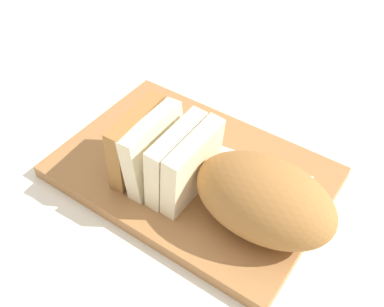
% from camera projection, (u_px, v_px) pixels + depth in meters
% --- Properties ---
extents(ground_plane, '(3.00, 3.00, 0.00)m').
position_uv_depth(ground_plane, '(192.00, 177.00, 0.69)').
color(ground_plane, silver).
extents(cutting_board, '(0.41, 0.29, 0.02)m').
position_uv_depth(cutting_board, '(192.00, 172.00, 0.68)').
color(cutting_board, '#9E6B3D').
rests_on(cutting_board, ground_plane).
extents(bread_loaf, '(0.31, 0.12, 0.11)m').
position_uv_depth(bread_loaf, '(229.00, 183.00, 0.58)').
color(bread_loaf, '#996633').
rests_on(bread_loaf, cutting_board).
extents(bread_knife, '(0.25, 0.05, 0.02)m').
position_uv_depth(bread_knife, '(197.00, 140.00, 0.71)').
color(bread_knife, silver).
rests_on(bread_knife, cutting_board).
extents(crumb_near_knife, '(0.01, 0.01, 0.01)m').
position_uv_depth(crumb_near_knife, '(180.00, 149.00, 0.70)').
color(crumb_near_knife, '#A8753D').
rests_on(crumb_near_knife, cutting_board).
extents(crumb_near_loaf, '(0.01, 0.01, 0.01)m').
position_uv_depth(crumb_near_loaf, '(238.00, 190.00, 0.64)').
color(crumb_near_loaf, '#A8753D').
rests_on(crumb_near_loaf, cutting_board).
extents(crumb_stray_left, '(0.00, 0.00, 0.00)m').
position_uv_depth(crumb_stray_left, '(146.00, 175.00, 0.66)').
color(crumb_stray_left, '#A8753D').
rests_on(crumb_stray_left, cutting_board).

